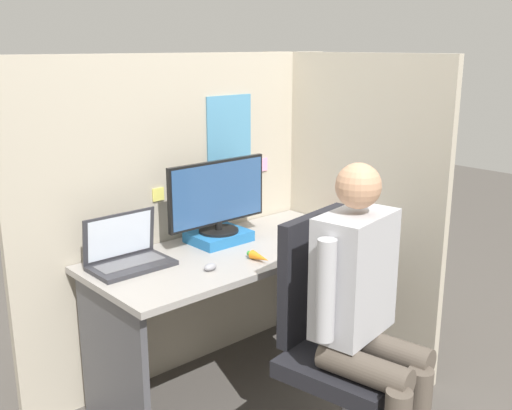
{
  "coord_description": "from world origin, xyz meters",
  "views": [
    {
      "loc": [
        -1.72,
        -1.77,
        1.66
      ],
      "look_at": [
        0.0,
        0.16,
        0.97
      ],
      "focal_mm": 42.0,
      "sensor_mm": 36.0,
      "label": 1
    }
  ],
  "objects_px": {
    "laptop": "(128,256)",
    "monitor": "(218,196)",
    "office_chair": "(335,336)",
    "person": "(365,304)",
    "stapler": "(334,224)",
    "paper_box": "(219,237)",
    "carrot_toy": "(260,257)"
  },
  "relations": [
    {
      "from": "paper_box",
      "to": "laptop",
      "type": "xyz_separation_m",
      "value": [
        -0.51,
        -0.0,
        0.02
      ]
    },
    {
      "from": "laptop",
      "to": "stapler",
      "type": "bearing_deg",
      "value": -11.55
    },
    {
      "from": "laptop",
      "to": "monitor",
      "type": "bearing_deg",
      "value": 0.51
    },
    {
      "from": "laptop",
      "to": "stapler",
      "type": "height_order",
      "value": "laptop"
    },
    {
      "from": "paper_box",
      "to": "carrot_toy",
      "type": "distance_m",
      "value": 0.35
    },
    {
      "from": "stapler",
      "to": "carrot_toy",
      "type": "xyz_separation_m",
      "value": [
        -0.64,
        -0.12,
        -0.0
      ]
    },
    {
      "from": "stapler",
      "to": "person",
      "type": "relative_size",
      "value": 0.12
    },
    {
      "from": "carrot_toy",
      "to": "laptop",
      "type": "bearing_deg",
      "value": 143.64
    },
    {
      "from": "monitor",
      "to": "person",
      "type": "relative_size",
      "value": 0.46
    },
    {
      "from": "carrot_toy",
      "to": "office_chair",
      "type": "bearing_deg",
      "value": -86.96
    },
    {
      "from": "monitor",
      "to": "stapler",
      "type": "relative_size",
      "value": 3.95
    },
    {
      "from": "stapler",
      "to": "paper_box",
      "type": "bearing_deg",
      "value": 159.12
    },
    {
      "from": "laptop",
      "to": "person",
      "type": "xyz_separation_m",
      "value": [
        0.46,
        -0.95,
        -0.05
      ]
    },
    {
      "from": "laptop",
      "to": "paper_box",
      "type": "bearing_deg",
      "value": 0.2
    },
    {
      "from": "paper_box",
      "to": "person",
      "type": "distance_m",
      "value": 0.95
    },
    {
      "from": "person",
      "to": "monitor",
      "type": "bearing_deg",
      "value": 87.18
    },
    {
      "from": "monitor",
      "to": "office_chair",
      "type": "xyz_separation_m",
      "value": [
        -0.02,
        -0.78,
        -0.44
      ]
    },
    {
      "from": "paper_box",
      "to": "laptop",
      "type": "distance_m",
      "value": 0.51
    },
    {
      "from": "paper_box",
      "to": "stapler",
      "type": "height_order",
      "value": "paper_box"
    },
    {
      "from": "monitor",
      "to": "paper_box",
      "type": "bearing_deg",
      "value": -90.0
    },
    {
      "from": "monitor",
      "to": "carrot_toy",
      "type": "distance_m",
      "value": 0.41
    },
    {
      "from": "paper_box",
      "to": "office_chair",
      "type": "height_order",
      "value": "office_chair"
    },
    {
      "from": "carrot_toy",
      "to": "person",
      "type": "relative_size",
      "value": 0.11
    },
    {
      "from": "paper_box",
      "to": "person",
      "type": "bearing_deg",
      "value": -92.83
    },
    {
      "from": "laptop",
      "to": "person",
      "type": "relative_size",
      "value": 0.28
    },
    {
      "from": "paper_box",
      "to": "monitor",
      "type": "relative_size",
      "value": 0.5
    },
    {
      "from": "monitor",
      "to": "office_chair",
      "type": "relative_size",
      "value": 0.57
    },
    {
      "from": "office_chair",
      "to": "carrot_toy",
      "type": "bearing_deg",
      "value": 93.04
    },
    {
      "from": "office_chair",
      "to": "person",
      "type": "height_order",
      "value": "person"
    },
    {
      "from": "stapler",
      "to": "office_chair",
      "type": "xyz_separation_m",
      "value": [
        -0.62,
        -0.55,
        -0.23
      ]
    },
    {
      "from": "laptop",
      "to": "office_chair",
      "type": "distance_m",
      "value": 0.96
    },
    {
      "from": "laptop",
      "to": "stapler",
      "type": "xyz_separation_m",
      "value": [
        1.11,
        -0.23,
        -0.02
      ]
    }
  ]
}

